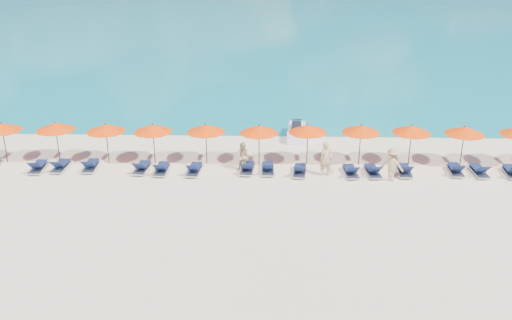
{
  "coord_description": "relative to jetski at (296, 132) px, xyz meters",
  "views": [
    {
      "loc": [
        0.75,
        -23.18,
        11.6
      ],
      "look_at": [
        0.0,
        3.0,
        1.2
      ],
      "focal_mm": 40.0,
      "sensor_mm": 36.0,
      "label": 1
    }
  ],
  "objects": [
    {
      "name": "jetski",
      "position": [
        0.0,
        0.0,
        0.0
      ],
      "size": [
        1.21,
        2.78,
        0.97
      ],
      "rotation": [
        0.0,
        0.0,
        -0.07
      ],
      "color": "white",
      "rests_on": "ground"
    },
    {
      "name": "umbrella_2",
      "position": [
        -13.1,
        -4.29,
        1.62
      ],
      "size": [
        2.1,
        2.1,
        2.28
      ],
      "color": "black",
      "rests_on": "ground"
    },
    {
      "name": "lounger_7",
      "position": [
        -7.23,
        -5.71,
        -0.16
      ],
      "size": [
        0.65,
        1.71,
        0.66
      ],
      "rotation": [
        0.0,
        0.0,
        -0.02
      ],
      "color": "silver",
      "rests_on": "ground"
    },
    {
      "name": "lounger_16",
      "position": [
        9.24,
        -5.5,
        -0.16
      ],
      "size": [
        0.67,
        1.72,
        0.66
      ],
      "rotation": [
        0.0,
        0.0,
        0.03
      ],
      "color": "silver",
      "rests_on": "ground"
    },
    {
      "name": "lounger_3",
      "position": [
        -13.78,
        -5.62,
        -0.16
      ],
      "size": [
        0.72,
        1.73,
        0.66
      ],
      "rotation": [
        0.0,
        0.0,
        0.06
      ],
      "color": "silver",
      "rests_on": "ground"
    },
    {
      "name": "lounger_5",
      "position": [
        -11.06,
        -5.39,
        -0.16
      ],
      "size": [
        0.72,
        1.73,
        0.66
      ],
      "rotation": [
        0.0,
        0.0,
        0.06
      ],
      "color": "silver",
      "rests_on": "ground"
    },
    {
      "name": "umbrella_5",
      "position": [
        -5.01,
        -4.38,
        1.62
      ],
      "size": [
        2.1,
        2.1,
        2.28
      ],
      "color": "black",
      "rests_on": "ground"
    },
    {
      "name": "umbrella_9",
      "position": [
        5.89,
        -4.23,
        1.62
      ],
      "size": [
        2.1,
        2.1,
        2.28
      ],
      "color": "black",
      "rests_on": "ground"
    },
    {
      "name": "lounger_8",
      "position": [
        -5.52,
        -5.73,
        -0.16
      ],
      "size": [
        0.74,
        1.74,
        0.66
      ],
      "rotation": [
        0.0,
        0.0,
        -0.07
      ],
      "color": "silver",
      "rests_on": "ground"
    },
    {
      "name": "umbrella_4",
      "position": [
        -7.82,
        -4.43,
        1.62
      ],
      "size": [
        2.1,
        2.1,
        2.28
      ],
      "color": "black",
      "rests_on": "ground"
    },
    {
      "name": "lounger_12",
      "position": [
        2.6,
        -5.76,
        -0.16
      ],
      "size": [
        0.76,
        1.74,
        0.66
      ],
      "rotation": [
        0.0,
        0.0,
        0.08
      ],
      "color": "silver",
      "rests_on": "ground"
    },
    {
      "name": "beachgoer_b",
      "position": [
        -2.96,
        -5.36,
        0.39
      ],
      "size": [
        0.81,
        0.52,
        1.58
      ],
      "primitive_type": "imported",
      "rotation": [
        0.0,
        0.0,
        -0.11
      ],
      "color": "tan",
      "rests_on": "ground"
    },
    {
      "name": "lounger_4",
      "position": [
        -12.64,
        -5.45,
        -0.16
      ],
      "size": [
        0.64,
        1.71,
        0.66
      ],
      "rotation": [
        0.0,
        0.0,
        -0.01
      ],
      "color": "silver",
      "rests_on": "ground"
    },
    {
      "name": "lounger_11",
      "position": [
        -0.04,
        -5.73,
        -0.16
      ],
      "size": [
        0.78,
        1.75,
        0.66
      ],
      "rotation": [
        0.0,
        0.0,
        -0.1
      ],
      "color": "silver",
      "rests_on": "ground"
    },
    {
      "name": "lounger_6",
      "position": [
        -8.3,
        -5.57,
        -0.16
      ],
      "size": [
        0.74,
        1.74,
        0.66
      ],
      "rotation": [
        0.0,
        0.0,
        -0.07
      ],
      "color": "silver",
      "rests_on": "ground"
    },
    {
      "name": "umbrella_7",
      "position": [
        0.41,
        -4.29,
        1.62
      ],
      "size": [
        2.1,
        2.1,
        2.28
      ],
      "color": "black",
      "rests_on": "ground"
    },
    {
      "name": "ground",
      "position": [
        -2.27,
        -9.79,
        -0.4
      ],
      "size": [
        1400.0,
        1400.0,
        0.0
      ],
      "primitive_type": "plane",
      "color": "beige"
    },
    {
      "name": "umbrella_1",
      "position": [
        -15.94,
        -4.45,
        1.62
      ],
      "size": [
        2.1,
        2.1,
        2.28
      ],
      "color": "black",
      "rests_on": "ground"
    },
    {
      "name": "lounger_15",
      "position": [
        8.07,
        -5.38,
        -0.16
      ],
      "size": [
        0.75,
        1.74,
        0.66
      ],
      "rotation": [
        0.0,
        0.0,
        -0.08
      ],
      "color": "silver",
      "rests_on": "ground"
    },
    {
      "name": "beachgoer_a",
      "position": [
        1.28,
        -5.89,
        0.52
      ],
      "size": [
        0.75,
        0.58,
        1.84
      ],
      "primitive_type": "imported",
      "rotation": [
        0.0,
        0.0,
        0.23
      ],
      "color": "tan",
      "rests_on": "ground"
    },
    {
      "name": "lounger_9",
      "position": [
        -2.75,
        -5.48,
        -0.16
      ],
      "size": [
        0.76,
        1.74,
        0.66
      ],
      "rotation": [
        0.0,
        0.0,
        -0.08
      ],
      "color": "silver",
      "rests_on": "ground"
    },
    {
      "name": "lounger_14",
      "position": [
        5.4,
        -5.56,
        -0.16
      ],
      "size": [
        0.7,
        1.73,
        0.66
      ],
      "rotation": [
        0.0,
        0.0,
        -0.05
      ],
      "color": "silver",
      "rests_on": "ground"
    },
    {
      "name": "beachgoer_c",
      "position": [
        4.55,
        -6.39,
        0.48
      ],
      "size": [
        1.25,
        1.0,
        1.76
      ],
      "primitive_type": "imported",
      "rotation": [
        0.0,
        0.0,
        2.65
      ],
      "color": "tan",
      "rests_on": "ground"
    },
    {
      "name": "umbrella_8",
      "position": [
        3.22,
        -4.23,
        1.62
      ],
      "size": [
        2.1,
        2.1,
        2.28
      ],
      "color": "black",
      "rests_on": "ground"
    },
    {
      "name": "umbrella_10",
      "position": [
        8.62,
        -4.33,
        1.62
      ],
      "size": [
        2.1,
        2.1,
        2.28
      ],
      "color": "black",
      "rests_on": "ground"
    },
    {
      "name": "lounger_10",
      "position": [
        -1.69,
        -5.5,
        -0.16
      ],
      "size": [
        0.64,
        1.71,
        0.66
      ],
      "rotation": [
        0.0,
        0.0,
        0.01
      ],
      "color": "silver",
      "rests_on": "ground"
    },
    {
      "name": "umbrella_6",
      "position": [
        -2.17,
        -4.46,
        1.62
      ],
      "size": [
        2.1,
        2.1,
        2.28
      ],
      "color": "black",
      "rests_on": "ground"
    },
    {
      "name": "lounger_13",
      "position": [
        3.74,
        -5.68,
        -0.16
      ],
      "size": [
        0.79,
        1.75,
        0.66
      ],
      "rotation": [
        0.0,
        0.0,
        0.1
      ],
      "color": "silver",
      "rests_on": "ground"
    },
    {
      "name": "umbrella_3",
      "position": [
        -10.34,
        -4.45,
        1.62
      ],
      "size": [
        2.1,
        2.1,
        2.28
      ],
      "color": "black",
      "rests_on": "ground"
    },
    {
      "name": "lounger_17",
      "position": [
        10.89,
        -5.56,
        -0.16
      ],
      "size": [
        0.75,
        1.74,
        0.66
      ],
      "rotation": [
        0.0,
        0.0,
        -0.08
      ],
      "color": "silver",
      "rests_on": "ground"
    }
  ]
}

